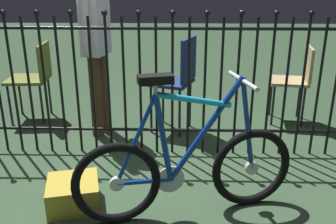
{
  "coord_description": "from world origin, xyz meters",
  "views": [
    {
      "loc": [
        0.21,
        -2.3,
        1.47
      ],
      "look_at": [
        0.13,
        0.21,
        0.55
      ],
      "focal_mm": 40.39,
      "sensor_mm": 36.0,
      "label": 1
    }
  ],
  "objects_px": {
    "display_crate": "(73,193)",
    "person_visitor": "(96,39)",
    "bicycle": "(187,169)",
    "chair_navy": "(179,75)",
    "chair_olive": "(35,74)",
    "chair_tan": "(296,76)"
  },
  "relations": [
    {
      "from": "person_visitor",
      "to": "display_crate",
      "type": "xyz_separation_m",
      "value": [
        0.06,
        -1.26,
        -0.82
      ]
    },
    {
      "from": "chair_navy",
      "to": "chair_tan",
      "type": "bearing_deg",
      "value": 13.59
    },
    {
      "from": "chair_navy",
      "to": "bicycle",
      "type": "bearing_deg",
      "value": -87.69
    },
    {
      "from": "bicycle",
      "to": "chair_tan",
      "type": "distance_m",
      "value": 2.04
    },
    {
      "from": "bicycle",
      "to": "person_visitor",
      "type": "height_order",
      "value": "person_visitor"
    },
    {
      "from": "chair_navy",
      "to": "chair_olive",
      "type": "height_order",
      "value": "chair_navy"
    },
    {
      "from": "chair_navy",
      "to": "person_visitor",
      "type": "bearing_deg",
      "value": -174.71
    },
    {
      "from": "bicycle",
      "to": "chair_navy",
      "type": "height_order",
      "value": "bicycle"
    },
    {
      "from": "bicycle",
      "to": "chair_olive",
      "type": "height_order",
      "value": "bicycle"
    },
    {
      "from": "person_visitor",
      "to": "display_crate",
      "type": "relative_size",
      "value": 4.66
    },
    {
      "from": "chair_navy",
      "to": "chair_olive",
      "type": "relative_size",
      "value": 1.14
    },
    {
      "from": "chair_olive",
      "to": "display_crate",
      "type": "bearing_deg",
      "value": -63.58
    },
    {
      "from": "bicycle",
      "to": "person_visitor",
      "type": "distance_m",
      "value": 1.66
    },
    {
      "from": "chair_navy",
      "to": "chair_tan",
      "type": "relative_size",
      "value": 1.17
    },
    {
      "from": "chair_olive",
      "to": "display_crate",
      "type": "height_order",
      "value": "chair_olive"
    },
    {
      "from": "bicycle",
      "to": "display_crate",
      "type": "bearing_deg",
      "value": 175.69
    },
    {
      "from": "display_crate",
      "to": "person_visitor",
      "type": "bearing_deg",
      "value": 92.71
    },
    {
      "from": "bicycle",
      "to": "chair_navy",
      "type": "distance_m",
      "value": 1.41
    },
    {
      "from": "bicycle",
      "to": "chair_olive",
      "type": "relative_size",
      "value": 1.72
    },
    {
      "from": "chair_tan",
      "to": "display_crate",
      "type": "relative_size",
      "value": 2.39
    },
    {
      "from": "chair_olive",
      "to": "display_crate",
      "type": "xyz_separation_m",
      "value": [
        0.8,
        -1.61,
        -0.4
      ]
    },
    {
      "from": "person_visitor",
      "to": "chair_navy",
      "type": "bearing_deg",
      "value": 5.29
    }
  ]
}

